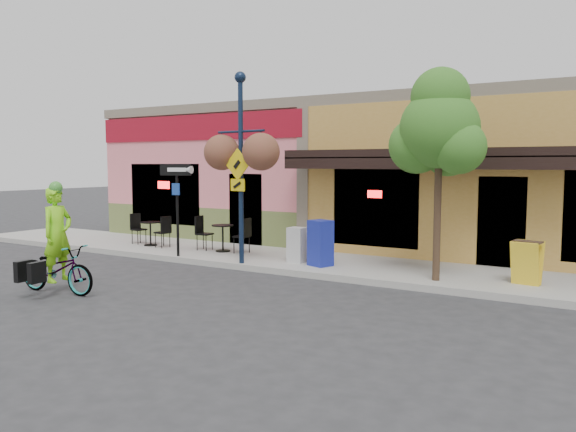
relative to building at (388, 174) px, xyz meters
The scene contains 14 objects.
ground 7.83m from the building, 90.00° to the right, with size 90.00×90.00×0.00m, color #2D2D30.
sidewalk 5.91m from the building, 90.00° to the right, with size 24.00×3.00×0.15m, color #9E9B93.
curb 7.28m from the building, 90.00° to the right, with size 24.00×0.12×0.15m, color #A8A59E.
building is the anchor object (origin of this frame).
bicycle 11.38m from the building, 104.62° to the right, with size 0.65×1.87×0.98m, color maroon.
cyclist_rider 11.30m from the building, 104.37° to the right, with size 0.69×0.45×1.89m, color #87EB18.
lamp_post 6.96m from the building, 99.79° to the right, with size 1.49×0.60×4.67m, color #12203A, non-canonical shape.
one_way_sign 7.63m from the building, 115.41° to the right, with size 0.94×0.20×2.45m, color black, non-canonical shape.
cafe_set_left 8.02m from the building, 132.35° to the right, with size 1.56×0.78×0.94m, color black, non-canonical shape.
cafe_set_right 6.44m from the building, 115.85° to the right, with size 1.63×0.82×0.98m, color black, non-canonical shape.
newspaper_box_blue 6.39m from the building, 83.92° to the right, with size 0.50×0.44×1.10m, color #192497, non-canonical shape.
newspaper_box_grey 6.27m from the building, 90.61° to the right, with size 0.41×0.37×0.87m, color #B6B6B6, non-canonical shape.
street_tree 7.33m from the building, 61.17° to the right, with size 1.74×1.74×4.47m, color #3D7A26, non-canonical shape.
sandwich_board 8.15m from the building, 49.26° to the right, with size 0.54×0.40×0.90m, color yellow, non-canonical shape.
Camera 1 is at (6.84, -10.52, 2.59)m, focal length 35.00 mm.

